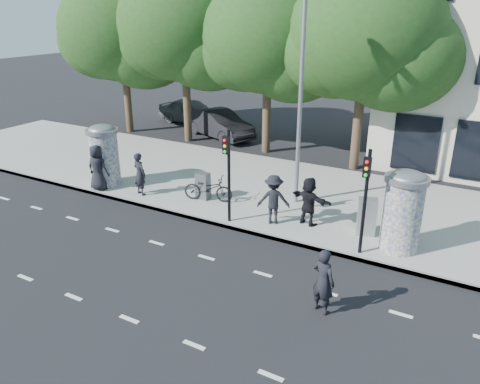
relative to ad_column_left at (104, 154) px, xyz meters
The scene contains 24 objects.
ground 8.63m from the ad_column_left, 32.01° to the right, with size 120.00×120.00×0.00m, color black.
sidewalk 7.94m from the ad_column_left, 22.62° to the left, with size 40.00×8.00×0.15m, color gray.
curb 7.41m from the ad_column_left, ahead, with size 40.00×0.10×0.16m, color slate.
lane_dash_near 9.95m from the ad_column_left, 42.94° to the right, with size 32.00×0.12×0.01m, color silver.
lane_dash_far 7.99m from the ad_column_left, 23.29° to the right, with size 32.00×0.12×0.01m, color silver.
ad_column_left is the anchor object (origin of this frame).
ad_column_right 12.40m from the ad_column_left, ahead, with size 1.36×1.36×2.65m.
traffic_pole_near 6.67m from the ad_column_left, ahead, with size 0.22×0.31×3.40m.
traffic_pole_far 11.44m from the ad_column_left, ahead, with size 0.22×0.31×3.40m.
street_lamp 8.90m from the ad_column_left, 14.94° to the left, with size 0.25×0.93×8.00m.
tree_far_left 10.92m from the ad_column_left, 125.94° to the left, with size 7.20×7.20×9.26m.
tree_mid_left 9.50m from the ad_column_left, 99.23° to the left, with size 7.20×7.20×9.57m.
tree_near_left 10.07m from the ad_column_left, 65.71° to the left, with size 6.80×6.80×8.97m.
tree_center 12.62m from the ad_column_left, 41.88° to the left, with size 7.00×7.00×9.30m.
ped_a 0.79m from the ad_column_left, 73.18° to the right, with size 0.95×0.62×1.95m, color black.
ped_b 2.16m from the ad_column_left, ahead, with size 0.65×0.43×1.78m, color black.
ped_d 8.06m from the ad_column_left, ahead, with size 1.17×0.67×1.81m, color black.
ped_f 9.21m from the ad_column_left, ahead, with size 1.64×0.59×1.76m, color black.
man_road 12.03m from the ad_column_left, 19.24° to the right, with size 0.66×0.43×1.81m, color black.
bicycle 5.02m from the ad_column_left, ahead, with size 1.99×0.69×1.04m, color black.
cabinet_left 4.73m from the ad_column_left, ahead, with size 0.52×0.38×1.09m, color slate.
cabinet_right 11.24m from the ad_column_left, ahead, with size 0.62×0.45×1.29m, color gray.
car_left 12.45m from the ad_column_left, 107.37° to the left, with size 4.73×1.90×1.61m, color #4C4E52.
car_mid 9.62m from the ad_column_left, 90.73° to the left, with size 4.97×1.73×1.64m, color black.
Camera 1 is at (7.28, -9.42, 7.43)m, focal length 35.00 mm.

